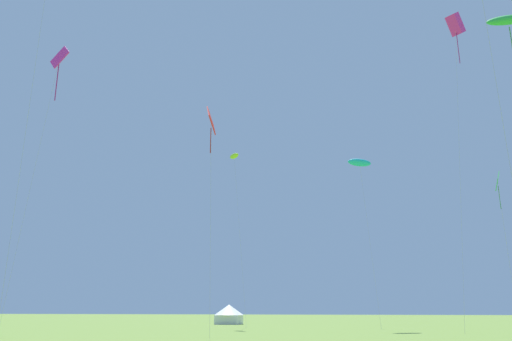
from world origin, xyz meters
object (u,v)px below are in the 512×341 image
at_px(kite_green_diamond, 498,185).
at_px(kite_cyan_parafoil, 359,163).
at_px(kite_magenta_diamond, 59,61).
at_px(festival_tent_center, 229,313).
at_px(kite_red_diamond, 211,123).
at_px(kite_green_parafoil, 508,20).
at_px(kite_lime_parafoil, 234,157).
at_px(kite_magenta_box, 455,25).

height_order(kite_green_diamond, kite_cyan_parafoil, kite_cyan_parafoil).
height_order(kite_magenta_diamond, festival_tent_center, kite_magenta_diamond).
distance_m(kite_red_diamond, kite_magenta_diamond, 15.99).
bearing_deg(festival_tent_center, kite_cyan_parafoil, -33.25).
bearing_deg(kite_cyan_parafoil, kite_green_diamond, -58.10).
height_order(kite_green_diamond, kite_red_diamond, kite_red_diamond).
bearing_deg(kite_green_diamond, kite_magenta_diamond, -170.80).
distance_m(kite_red_diamond, kite_cyan_parafoil, 25.56).
height_order(kite_green_parafoil, festival_tent_center, kite_green_parafoil).
height_order(kite_green_parafoil, kite_lime_parafoil, kite_green_parafoil).
height_order(kite_lime_parafoil, festival_tent_center, kite_lime_parafoil).
height_order(kite_magenta_box, kite_cyan_parafoil, kite_magenta_box).
xyz_separation_m(kite_magenta_box, kite_green_diamond, (0.30, -7.34, -18.48)).
xyz_separation_m(kite_green_parafoil, kite_lime_parafoil, (-30.60, 15.56, -6.41)).
bearing_deg(kite_red_diamond, kite_magenta_box, 31.25).
height_order(kite_red_diamond, festival_tent_center, kite_red_diamond).
distance_m(kite_magenta_box, kite_green_diamond, 19.89).
bearing_deg(kite_cyan_parafoil, kite_magenta_diamond, -137.44).
xyz_separation_m(kite_red_diamond, festival_tent_center, (-8.74, 35.85, -14.84)).
bearing_deg(kite_lime_parafoil, kite_green_diamond, -36.08).
xyz_separation_m(kite_magenta_box, kite_lime_parafoil, (-26.63, 12.28, -8.43)).
distance_m(kite_green_diamond, kite_red_diamond, 22.95).
bearing_deg(kite_green_parafoil, kite_lime_parafoil, 153.05).
xyz_separation_m(kite_green_parafoil, festival_tent_center, (-34.10, 26.15, -26.34)).
xyz_separation_m(kite_green_diamond, kite_magenta_diamond, (-36.03, -5.83, 12.03)).
height_order(kite_green_diamond, kite_magenta_diamond, kite_magenta_diamond).
relative_size(kite_magenta_box, festival_tent_center, 7.46).
relative_size(kite_red_diamond, festival_tent_center, 4.26).
bearing_deg(kite_magenta_box, kite_green_diamond, -87.68).
bearing_deg(festival_tent_center, kite_green_diamond, -44.80).
relative_size(kite_lime_parafoil, kite_magenta_diamond, 0.87).
relative_size(kite_magenta_box, kite_green_diamond, 2.49).
bearing_deg(kite_lime_parafoil, kite_magenta_diamond, -109.69).
bearing_deg(kite_magenta_diamond, kite_magenta_box, 20.24).
height_order(kite_magenta_box, festival_tent_center, kite_magenta_box).
height_order(kite_green_parafoil, kite_red_diamond, kite_green_parafoil).
bearing_deg(kite_green_diamond, kite_red_diamond, -165.43).
height_order(kite_lime_parafoil, kite_red_diamond, kite_lime_parafoil).
xyz_separation_m(kite_green_parafoil, kite_red_diamond, (-25.36, -9.70, -11.50)).
height_order(kite_magenta_box, kite_green_diamond, kite_magenta_box).
bearing_deg(kite_red_diamond, kite_green_diamond, 14.57).
distance_m(kite_cyan_parafoil, festival_tent_center, 29.20).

